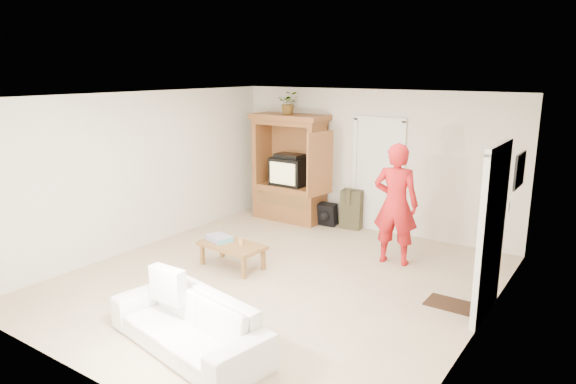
# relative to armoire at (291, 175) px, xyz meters

# --- Properties ---
(floor) EXTENTS (6.00, 6.00, 0.00)m
(floor) POSITION_rel_armoire_xyz_m (1.58, -2.66, -0.91)
(floor) COLOR tan
(floor) RESTS_ON ground
(ceiling) EXTENTS (6.00, 6.00, 0.00)m
(ceiling) POSITION_rel_armoire_xyz_m (1.58, -2.66, 1.69)
(ceiling) COLOR white
(ceiling) RESTS_ON floor
(wall_back) EXTENTS (5.50, 0.00, 5.50)m
(wall_back) POSITION_rel_armoire_xyz_m (1.58, 0.34, 0.39)
(wall_back) COLOR silver
(wall_back) RESTS_ON floor
(wall_front) EXTENTS (5.50, 0.00, 5.50)m
(wall_front) POSITION_rel_armoire_xyz_m (1.58, -5.66, 0.39)
(wall_front) COLOR silver
(wall_front) RESTS_ON floor
(wall_left) EXTENTS (0.00, 6.00, 6.00)m
(wall_left) POSITION_rel_armoire_xyz_m (-1.17, -2.66, 0.39)
(wall_left) COLOR silver
(wall_left) RESTS_ON floor
(wall_right) EXTENTS (0.00, 6.00, 6.00)m
(wall_right) POSITION_rel_armoire_xyz_m (4.33, -2.66, 0.39)
(wall_right) COLOR silver
(wall_right) RESTS_ON floor
(armoire) EXTENTS (1.82, 1.14, 2.10)m
(armoire) POSITION_rel_armoire_xyz_m (0.00, 0.00, 0.00)
(armoire) COLOR brown
(armoire) RESTS_ON floor
(door_back) EXTENTS (0.85, 0.05, 2.04)m
(door_back) POSITION_rel_armoire_xyz_m (1.73, 0.31, 0.11)
(door_back) COLOR white
(door_back) RESTS_ON floor
(doorway_right) EXTENTS (0.05, 0.90, 2.04)m
(doorway_right) POSITION_rel_armoire_xyz_m (4.30, -2.06, 0.11)
(doorway_right) COLOR black
(doorway_right) RESTS_ON floor
(framed_picture) EXTENTS (0.03, 0.60, 0.48)m
(framed_picture) POSITION_rel_armoire_xyz_m (4.31, -0.76, 0.69)
(framed_picture) COLOR black
(framed_picture) RESTS_ON wall_right
(doormat) EXTENTS (0.60, 0.40, 0.02)m
(doormat) POSITION_rel_armoire_xyz_m (3.88, -2.06, -0.90)
(doormat) COLOR #382316
(doormat) RESTS_ON floor
(plant) EXTENTS (0.51, 0.49, 0.44)m
(plant) POSITION_rel_armoire_xyz_m (-0.02, -0.03, 1.41)
(plant) COLOR #4C7238
(plant) RESTS_ON armoire
(man) EXTENTS (0.75, 0.55, 1.89)m
(man) POSITION_rel_armoire_xyz_m (2.67, -1.08, 0.03)
(man) COLOR red
(man) RESTS_ON floor
(sofa) EXTENTS (2.11, 1.14, 0.58)m
(sofa) POSITION_rel_armoire_xyz_m (1.86, -4.71, -0.62)
(sofa) COLOR white
(sofa) RESTS_ON floor
(coffee_table) EXTENTS (1.05, 0.63, 0.38)m
(coffee_table) POSITION_rel_armoire_xyz_m (0.72, -2.65, -0.58)
(coffee_table) COLOR olive
(coffee_table) RESTS_ON floor
(towel) EXTENTS (0.44, 0.37, 0.08)m
(towel) POSITION_rel_armoire_xyz_m (0.46, -2.65, -0.49)
(towel) COLOR #E54C8C
(towel) RESTS_ON coffee_table
(candle) EXTENTS (0.08, 0.08, 0.10)m
(candle) POSITION_rel_armoire_xyz_m (0.86, -2.60, -0.48)
(candle) COLOR tan
(candle) RESTS_ON coffee_table
(backpack_black) EXTENTS (0.36, 0.22, 0.42)m
(backpack_black) POSITION_rel_armoire_xyz_m (0.84, 0.03, -0.70)
(backpack_black) COLOR black
(backpack_black) RESTS_ON floor
(backpack_olive) EXTENTS (0.43, 0.35, 0.74)m
(backpack_olive) POSITION_rel_armoire_xyz_m (1.29, 0.16, -0.54)
(backpack_olive) COLOR #47442B
(backpack_olive) RESTS_ON floor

